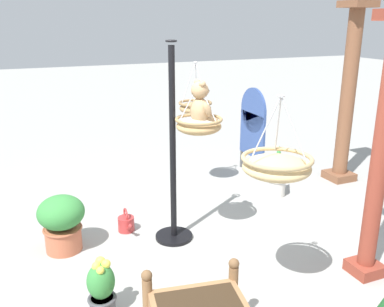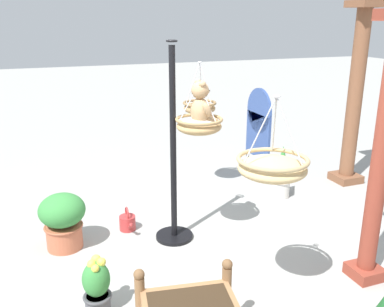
{
  "view_description": "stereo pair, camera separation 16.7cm",
  "coord_description": "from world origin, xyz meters",
  "px_view_note": "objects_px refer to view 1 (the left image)",
  "views": [
    {
      "loc": [
        4.05,
        -1.65,
        2.5
      ],
      "look_at": [
        -0.03,
        0.06,
        1.09
      ],
      "focal_mm": 39.86,
      "sensor_mm": 36.0,
      "label": 1
    },
    {
      "loc": [
        4.11,
        -1.5,
        2.5
      ],
      "look_at": [
        -0.03,
        0.06,
        1.09
      ],
      "focal_mm": 39.86,
      "sensor_mm": 36.0,
      "label": 2
    }
  ],
  "objects_px": {
    "greenhouse_pillar_right": "(347,98)",
    "potted_plant_tall_leafy": "(62,221)",
    "hanging_basket_left_high": "(195,107)",
    "greenhouse_pillar_far_back": "(380,158)",
    "hanging_basket_right_low": "(277,166)",
    "potted_plant_flowering_red": "(278,170)",
    "watering_can": "(126,223)",
    "display_sign_board": "(253,124)",
    "display_pole_central": "(173,184)",
    "teddy_bear": "(201,106)",
    "potted_plant_small_succulent": "(101,288)",
    "hanging_basket_with_teddy": "(199,125)"
  },
  "relations": [
    {
      "from": "potted_plant_flowering_red",
      "to": "display_sign_board",
      "type": "relative_size",
      "value": 0.54
    },
    {
      "from": "potted_plant_tall_leafy",
      "to": "potted_plant_flowering_red",
      "type": "bearing_deg",
      "value": 97.18
    },
    {
      "from": "hanging_basket_left_high",
      "to": "hanging_basket_right_low",
      "type": "bearing_deg",
      "value": -9.22
    },
    {
      "from": "hanging_basket_right_low",
      "to": "potted_plant_tall_leafy",
      "type": "relative_size",
      "value": 1.07
    },
    {
      "from": "greenhouse_pillar_right",
      "to": "hanging_basket_with_teddy",
      "type": "bearing_deg",
      "value": -72.14
    },
    {
      "from": "teddy_bear",
      "to": "hanging_basket_right_low",
      "type": "bearing_deg",
      "value": 5.14
    },
    {
      "from": "greenhouse_pillar_far_back",
      "to": "potted_plant_tall_leafy",
      "type": "relative_size",
      "value": 3.97
    },
    {
      "from": "greenhouse_pillar_far_back",
      "to": "watering_can",
      "type": "xyz_separation_m",
      "value": [
        -1.84,
        -2.02,
        -1.14
      ]
    },
    {
      "from": "display_pole_central",
      "to": "teddy_bear",
      "type": "height_order",
      "value": "display_pole_central"
    },
    {
      "from": "watering_can",
      "to": "hanging_basket_right_low",
      "type": "bearing_deg",
      "value": 25.26
    },
    {
      "from": "hanging_basket_left_high",
      "to": "greenhouse_pillar_far_back",
      "type": "height_order",
      "value": "greenhouse_pillar_far_back"
    },
    {
      "from": "greenhouse_pillar_right",
      "to": "potted_plant_tall_leafy",
      "type": "xyz_separation_m",
      "value": [
        0.56,
        -4.4,
        -0.97
      ]
    },
    {
      "from": "teddy_bear",
      "to": "potted_plant_small_succulent",
      "type": "bearing_deg",
      "value": -56.16
    },
    {
      "from": "hanging_basket_with_teddy",
      "to": "hanging_basket_right_low",
      "type": "bearing_deg",
      "value": 6.15
    },
    {
      "from": "teddy_bear",
      "to": "watering_can",
      "type": "distance_m",
      "value": 1.77
    },
    {
      "from": "teddy_bear",
      "to": "greenhouse_pillar_far_back",
      "type": "distance_m",
      "value": 1.86
    },
    {
      "from": "hanging_basket_with_teddy",
      "to": "display_sign_board",
      "type": "distance_m",
      "value": 2.53
    },
    {
      "from": "potted_plant_flowering_red",
      "to": "watering_can",
      "type": "xyz_separation_m",
      "value": [
        0.23,
        -2.32,
        -0.29
      ]
    },
    {
      "from": "hanging_basket_left_high",
      "to": "watering_can",
      "type": "relative_size",
      "value": 2.15
    },
    {
      "from": "potted_plant_tall_leafy",
      "to": "potted_plant_small_succulent",
      "type": "relative_size",
      "value": 1.21
    },
    {
      "from": "hanging_basket_right_low",
      "to": "watering_can",
      "type": "distance_m",
      "value": 2.38
    },
    {
      "from": "potted_plant_tall_leafy",
      "to": "potted_plant_small_succulent",
      "type": "distance_m",
      "value": 1.29
    },
    {
      "from": "greenhouse_pillar_right",
      "to": "potted_plant_small_succulent",
      "type": "distance_m",
      "value": 4.72
    },
    {
      "from": "hanging_basket_with_teddy",
      "to": "watering_can",
      "type": "relative_size",
      "value": 1.59
    },
    {
      "from": "hanging_basket_left_high",
      "to": "greenhouse_pillar_far_back",
      "type": "xyz_separation_m",
      "value": [
        2.77,
        0.71,
        -0.03
      ]
    },
    {
      "from": "hanging_basket_left_high",
      "to": "greenhouse_pillar_right",
      "type": "distance_m",
      "value": 2.38
    },
    {
      "from": "hanging_basket_right_low",
      "to": "potted_plant_tall_leafy",
      "type": "bearing_deg",
      "value": -135.87
    },
    {
      "from": "potted_plant_flowering_red",
      "to": "potted_plant_small_succulent",
      "type": "bearing_deg",
      "value": -60.24
    },
    {
      "from": "hanging_basket_right_low",
      "to": "potted_plant_small_succulent",
      "type": "distance_m",
      "value": 1.84
    },
    {
      "from": "greenhouse_pillar_far_back",
      "to": "watering_can",
      "type": "bearing_deg",
      "value": -132.22
    },
    {
      "from": "display_sign_board",
      "to": "watering_can",
      "type": "xyz_separation_m",
      "value": [
        1.22,
        -2.47,
        -0.74
      ]
    },
    {
      "from": "teddy_bear",
      "to": "potted_plant_flowering_red",
      "type": "relative_size",
      "value": 0.63
    },
    {
      "from": "hanging_basket_left_high",
      "to": "greenhouse_pillar_far_back",
      "type": "bearing_deg",
      "value": 14.31
    },
    {
      "from": "hanging_basket_left_high",
      "to": "hanging_basket_right_low",
      "type": "distance_m",
      "value": 2.81
    },
    {
      "from": "teddy_bear",
      "to": "display_sign_board",
      "type": "relative_size",
      "value": 0.34
    },
    {
      "from": "teddy_bear",
      "to": "greenhouse_pillar_far_back",
      "type": "xyz_separation_m",
      "value": [
        1.3,
        1.27,
        -0.37
      ]
    },
    {
      "from": "hanging_basket_left_high",
      "to": "display_sign_board",
      "type": "xyz_separation_m",
      "value": [
        -0.29,
        1.15,
        -0.43
      ]
    },
    {
      "from": "display_pole_central",
      "to": "hanging_basket_left_high",
      "type": "relative_size",
      "value": 3.04
    },
    {
      "from": "display_pole_central",
      "to": "watering_can",
      "type": "distance_m",
      "value": 0.86
    },
    {
      "from": "hanging_basket_left_high",
      "to": "potted_plant_small_succulent",
      "type": "xyz_separation_m",
      "value": [
        2.37,
        -1.9,
        -1.01
      ]
    },
    {
      "from": "potted_plant_tall_leafy",
      "to": "watering_can",
      "type": "height_order",
      "value": "potted_plant_tall_leafy"
    },
    {
      "from": "potted_plant_small_succulent",
      "to": "watering_can",
      "type": "relative_size",
      "value": 1.53
    },
    {
      "from": "potted_plant_flowering_red",
      "to": "potted_plant_small_succulent",
      "type": "xyz_separation_m",
      "value": [
        1.66,
        -2.91,
        -0.13
      ]
    },
    {
      "from": "greenhouse_pillar_far_back",
      "to": "potted_plant_tall_leafy",
      "type": "height_order",
      "value": "greenhouse_pillar_far_back"
    },
    {
      "from": "hanging_basket_left_high",
      "to": "watering_can",
      "type": "distance_m",
      "value": 1.99
    },
    {
      "from": "teddy_bear",
      "to": "watering_can",
      "type": "bearing_deg",
      "value": -125.64
    },
    {
      "from": "display_pole_central",
      "to": "display_sign_board",
      "type": "bearing_deg",
      "value": 128.92
    },
    {
      "from": "hanging_basket_right_low",
      "to": "display_sign_board",
      "type": "xyz_separation_m",
      "value": [
        -3.06,
        1.6,
        -0.48
      ]
    },
    {
      "from": "potted_plant_tall_leafy",
      "to": "hanging_basket_right_low",
      "type": "bearing_deg",
      "value": 44.13
    },
    {
      "from": "watering_can",
      "to": "display_sign_board",
      "type": "bearing_deg",
      "value": 116.27
    }
  ]
}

